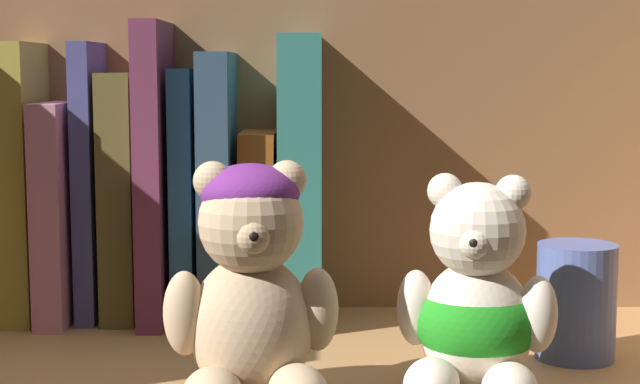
% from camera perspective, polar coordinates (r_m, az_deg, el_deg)
% --- Properties ---
extents(shelf_board, '(0.73, 0.31, 0.02)m').
position_cam_1_polar(shelf_board, '(0.73, 2.65, -10.24)').
color(shelf_board, '#9E7042').
rests_on(shelf_board, ground).
extents(shelf_back_panel, '(0.75, 0.01, 0.30)m').
position_cam_1_polar(shelf_back_panel, '(0.86, 2.21, 1.91)').
color(shelf_back_panel, brown).
rests_on(shelf_back_panel, ground).
extents(book_2, '(0.02, 0.11, 0.23)m').
position_cam_1_polar(book_2, '(0.87, -16.36, 0.62)').
color(book_2, '#A4933A').
rests_on(book_2, shelf_board).
extents(book_3, '(0.02, 0.13, 0.18)m').
position_cam_1_polar(book_3, '(0.86, -14.45, -0.97)').
color(book_3, '#BC7799').
rests_on(book_3, shelf_board).
extents(book_4, '(0.02, 0.10, 0.23)m').
position_cam_1_polar(book_4, '(0.85, -12.89, 0.64)').
color(book_4, '#40427E').
rests_on(book_4, shelf_board).
extents(book_5, '(0.03, 0.10, 0.20)m').
position_cam_1_polar(book_5, '(0.85, -11.12, -0.18)').
color(book_5, brown).
rests_on(book_5, shelf_board).
extents(book_6, '(0.02, 0.14, 0.25)m').
position_cam_1_polar(book_6, '(0.84, -9.22, 1.20)').
color(book_6, '#692E4A').
rests_on(book_6, shelf_board).
extents(book_7, '(0.02, 0.12, 0.21)m').
position_cam_1_polar(book_7, '(0.84, -7.56, -0.07)').
color(book_7, '#2D608E').
rests_on(book_7, shelf_board).
extents(book_8, '(0.03, 0.13, 0.22)m').
position_cam_1_polar(book_8, '(0.84, -5.78, 0.37)').
color(book_8, '#2D465D').
rests_on(book_8, shelf_board).
extents(book_9, '(0.03, 0.10, 0.16)m').
position_cam_1_polar(book_9, '(0.84, -3.59, -1.82)').
color(book_9, brown).
rests_on(book_9, shelf_board).
extents(book_10, '(0.03, 0.14, 0.23)m').
position_cam_1_polar(book_10, '(0.83, -1.13, 0.85)').
color(book_10, '#2D766D').
rests_on(book_10, shelf_board).
extents(teddy_bear_larger, '(0.11, 0.11, 0.15)m').
position_cam_1_polar(teddy_bear_larger, '(0.62, -3.99, -5.61)').
color(teddy_bear_larger, tan).
rests_on(teddy_bear_larger, shelf_board).
extents(teddy_bear_smaller, '(0.11, 0.11, 0.14)m').
position_cam_1_polar(teddy_bear_smaller, '(0.65, 8.89, -6.61)').
color(teddy_bear_smaller, beige).
rests_on(teddy_bear_smaller, shelf_board).
extents(pillar_candle, '(0.06, 0.06, 0.08)m').
position_cam_1_polar(pillar_candle, '(0.74, 14.45, -6.11)').
color(pillar_candle, '#4C5B99').
rests_on(pillar_candle, shelf_board).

